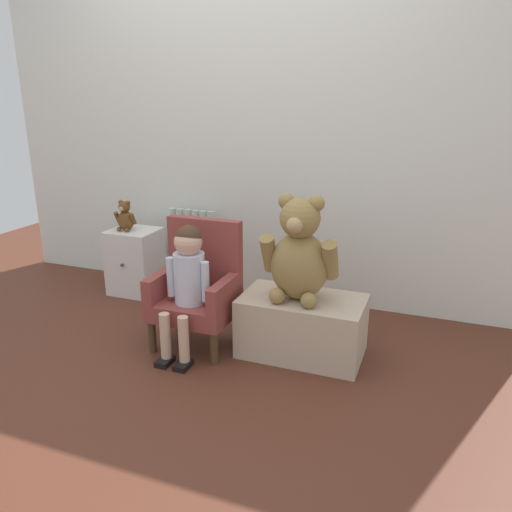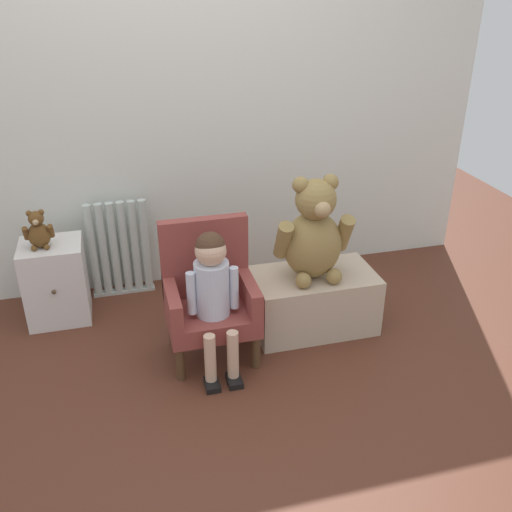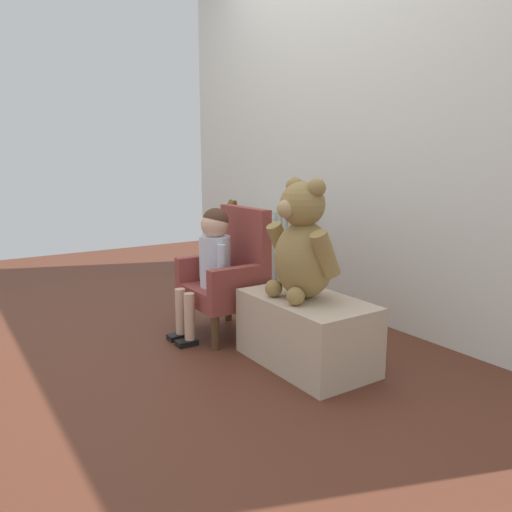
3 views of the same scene
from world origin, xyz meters
The scene contains 9 objects.
ground_plane centered at (0.00, 0.00, 0.00)m, with size 6.00×6.00×0.00m, color #542A1C.
back_wall centered at (0.00, 1.26, 1.20)m, with size 3.80×0.05×2.40m, color silver.
radiator centered at (-0.40, 1.14, 0.30)m, with size 0.37×0.05×0.60m.
small_dresser centered at (-0.76, 0.95, 0.23)m, with size 0.34×0.32×0.46m.
child_armchair centered at (0.02, 0.41, 0.33)m, with size 0.44×0.36×0.71m.
child_figure centered at (0.02, 0.30, 0.46)m, with size 0.25×0.35×0.72m.
low_bench centered at (0.61, 0.49, 0.16)m, with size 0.66×0.38×0.33m, color #C2AB92.
large_teddy_bear centered at (0.59, 0.48, 0.58)m, with size 0.41×0.29×0.56m.
small_teddy_bear centered at (-0.80, 0.92, 0.56)m, with size 0.16×0.11×0.21m.
Camera 2 is at (-0.39, -2.03, 1.81)m, focal length 40.00 mm.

